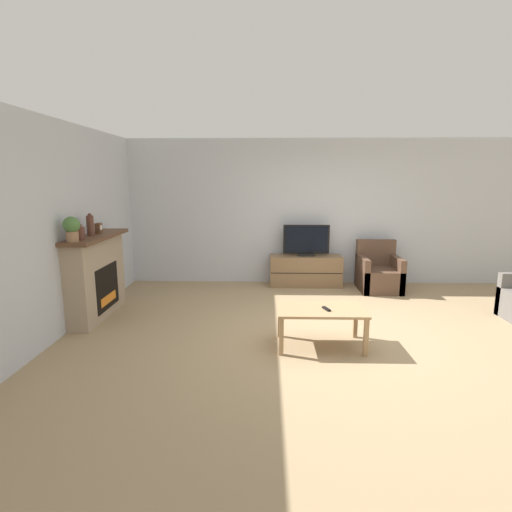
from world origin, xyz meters
The scene contains 13 objects.
ground_plane centered at (0.00, 0.00, 0.00)m, with size 24.00×24.00×0.00m, color #9E8460.
wall_back centered at (0.00, 2.65, 1.35)m, with size 12.00×0.06×2.70m.
wall_left centered at (-3.59, 0.00, 1.35)m, with size 0.06×12.00×2.70m.
fireplace centered at (-3.41, 0.60, 0.61)m, with size 0.42×1.51×1.19m.
mantel_vase_left centered at (-3.39, 0.14, 1.29)m, with size 0.14×0.14×0.21m.
mantel_vase_centre_left centered at (-3.39, 0.48, 1.34)m, with size 0.10×0.10×0.32m.
mantel_clock centered at (-3.39, 0.75, 1.27)m, with size 0.08×0.11×0.15m.
potted_plant centered at (-3.39, -0.04, 1.37)m, with size 0.21×0.21×0.32m.
tv_stand centered at (-0.24, 2.37, 0.28)m, with size 1.32×0.43×0.57m.
tv centered at (-0.24, 2.37, 0.84)m, with size 0.85×0.18×0.57m.
armchair centered at (1.04, 2.12, 0.29)m, with size 0.70×0.76×0.87m.
coffee_table centered at (-0.32, -0.39, 0.41)m, with size 1.03×0.62×0.47m.
remote centered at (-0.27, -0.44, 0.48)m, with size 0.09×0.15×0.02m.
Camera 1 is at (-0.97, -4.90, 1.96)m, focal length 28.00 mm.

